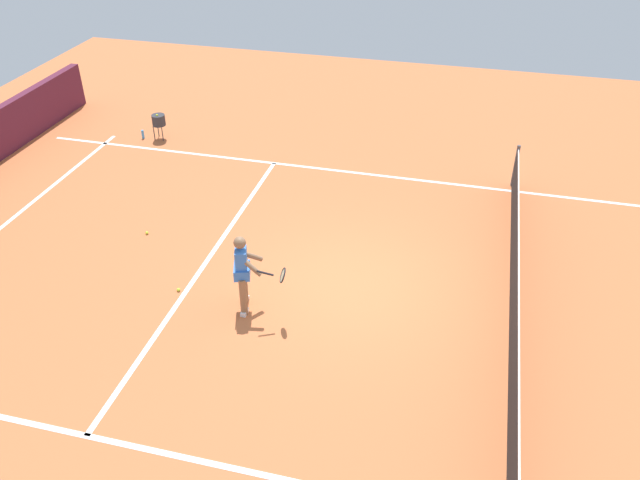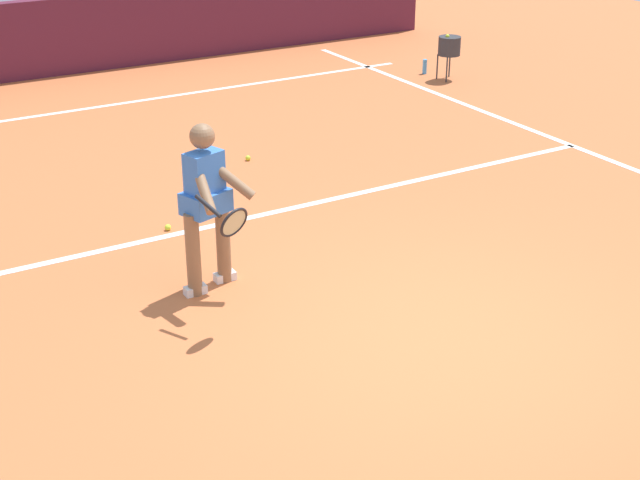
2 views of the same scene
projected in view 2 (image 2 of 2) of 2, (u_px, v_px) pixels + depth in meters
The scene contains 9 objects.
ground_plane at pixel (427, 335), 7.64m from camera, with size 26.85×26.85×0.00m, color #C66638.
court_back_wall at pixel (65, 36), 15.23m from camera, with size 14.08×0.24×1.25m, color #561E33.
baseline_marking at pixel (112, 105), 13.77m from camera, with size 10.08×0.10×0.01m, color white.
service_line_marking at pixel (263, 215), 9.95m from camera, with size 9.08×0.10×0.01m, color white.
tennis_player at pixel (207, 202), 8.05m from camera, with size 0.66×1.08×1.55m.
tennis_ball_near at pixel (248, 158), 11.53m from camera, with size 0.07×0.07×0.07m, color #D1E533.
tennis_ball_mid at pixel (168, 227), 9.57m from camera, with size 0.07×0.07×0.07m, color #D1E533.
ball_hopper at pixel (449, 46), 14.89m from camera, with size 0.36×0.36×0.74m.
water_bottle at pixel (425, 67), 15.40m from camera, with size 0.07×0.07×0.24m, color #4C9EE5.
Camera 2 is at (4.13, 5.25, 3.90)m, focal length 51.94 mm.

